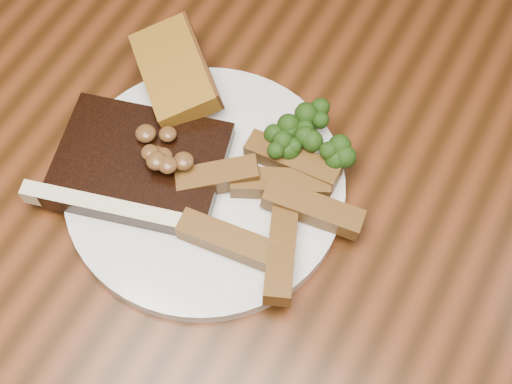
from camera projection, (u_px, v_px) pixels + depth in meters
ground at (253, 369)px, 1.37m from camera, size 4.50×4.50×0.00m
dining_table at (250, 230)px, 0.78m from camera, size 1.60×0.90×0.75m
chair_far at (434, 22)px, 1.16m from camera, size 0.47×0.47×0.86m
plate at (205, 186)px, 0.70m from camera, size 0.30×0.30×0.01m
steak at (140, 165)px, 0.69m from camera, size 0.19×0.16×0.02m
steak_bone at (108, 211)px, 0.67m from camera, size 0.16×0.06×0.02m
mushroom_pile at (153, 153)px, 0.66m from camera, size 0.06×0.06×0.03m
garlic_bread at (176, 84)px, 0.73m from camera, size 0.12×0.12×0.02m
potato_wedges at (260, 209)px, 0.67m from camera, size 0.12×0.12×0.02m
broccoli_cluster at (310, 140)px, 0.69m from camera, size 0.06×0.06×0.04m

